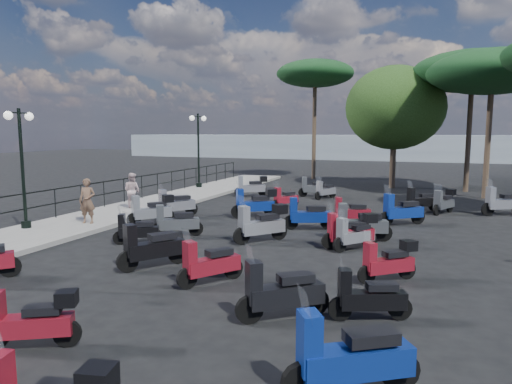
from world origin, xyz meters
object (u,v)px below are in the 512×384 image
(lamp_post_2, at_px, (198,145))
(scooter_9, at_px, (261,224))
(scooter_3, at_px, (175,204))
(scooter_7, at_px, (152,248))
(woman, at_px, (87,201))
(pine_0, at_px, (473,72))
(broadleaf_tree, at_px, (395,108))
(scooter_13, at_px, (209,264))
(scooter_19, at_px, (281,293))
(scooter_8, at_px, (176,223))
(scooter_10, at_px, (285,199))
(scooter_11, at_px, (313,188))
(scooter_18, at_px, (368,298))
(scooter_22, at_px, (401,211))
(scooter_21, at_px, (350,231))
(scooter_15, at_px, (308,215))
(pine_2, at_px, (315,74))
(scooter_2, at_px, (152,210))
(scooter_25, at_px, (388,262))
(scooter_16, at_px, (351,212))
(scooter_24, at_px, (349,359))
(scooter_1, at_px, (137,231))
(scooter_28, at_px, (444,202))
(scooter_27, at_px, (502,203))
(pine_1, at_px, (492,72))
(scooter_17, at_px, (325,191))
(scooter_4, at_px, (255,204))
(scooter_20, at_px, (354,235))
(pedestrian_far, at_px, (132,190))
(scooter_5, at_px, (252,187))
(lamp_post_1, at_px, (22,161))
(scooter_6, at_px, (31,321))

(lamp_post_2, relative_size, scooter_9, 2.75)
(scooter_3, relative_size, scooter_7, 0.94)
(woman, relative_size, pine_0, 0.20)
(broadleaf_tree, distance_m, pine_0, 4.46)
(scooter_13, height_order, scooter_19, scooter_19)
(scooter_8, relative_size, scooter_10, 1.05)
(woman, xyz_separation_m, scooter_11, (5.54, 10.43, -0.49))
(scooter_18, relative_size, scooter_22, 0.93)
(scooter_21, bearing_deg, broadleaf_tree, -30.89)
(scooter_15, distance_m, pine_2, 18.84)
(scooter_2, height_order, scooter_8, scooter_2)
(scooter_7, bearing_deg, scooter_25, -134.90)
(scooter_13, relative_size, pine_0, 0.18)
(scooter_16, height_order, pine_2, pine_2)
(scooter_8, distance_m, scooter_24, 9.71)
(scooter_1, relative_size, scooter_28, 0.89)
(scooter_8, bearing_deg, scooter_16, -86.17)
(scooter_16, xyz_separation_m, pine_0, (4.51, 11.69, 6.19))
(scooter_27, xyz_separation_m, scooter_28, (-2.19, -0.44, -0.03))
(broadleaf_tree, bearing_deg, pine_0, -4.12)
(scooter_18, height_order, scooter_28, scooter_28)
(scooter_21, xyz_separation_m, pine_1, (4.67, 12.70, 5.77))
(scooter_17, bearing_deg, scooter_9, 120.13)
(lamp_post_2, relative_size, scooter_16, 2.79)
(scooter_18, bearing_deg, scooter_16, -10.76)
(scooter_4, bearing_deg, pine_1, -79.38)
(scooter_13, relative_size, scooter_18, 1.00)
(scooter_15, xyz_separation_m, scooter_25, (3.10, -4.75, -0.04))
(scooter_17, height_order, pine_1, pine_1)
(scooter_7, bearing_deg, scooter_20, -106.42)
(pedestrian_far, distance_m, pine_2, 17.88)
(scooter_16, bearing_deg, scooter_8, 109.17)
(scooter_21, relative_size, scooter_25, 1.22)
(scooter_20, height_order, pine_2, pine_2)
(scooter_20, height_order, scooter_27, scooter_27)
(scooter_28, bearing_deg, scooter_5, 15.93)
(scooter_15, height_order, scooter_27, scooter_27)
(scooter_10, xyz_separation_m, scooter_13, (1.53, -10.35, 0.03))
(scooter_7, relative_size, scooter_9, 1.03)
(lamp_post_1, height_order, broadleaf_tree, broadleaf_tree)
(scooter_6, xyz_separation_m, scooter_20, (3.66, 7.85, -0.03))
(scooter_3, relative_size, scooter_16, 0.98)
(lamp_post_2, xyz_separation_m, scooter_5, (4.00, -1.70, -2.05))
(scooter_18, bearing_deg, scooter_22, -22.21)
(scooter_1, height_order, scooter_10, scooter_10)
(lamp_post_1, relative_size, scooter_6, 2.90)
(pedestrian_far, distance_m, pine_1, 18.17)
(scooter_2, height_order, scooter_3, scooter_3)
(pine_0, bearing_deg, lamp_post_1, -130.47)
(scooter_2, xyz_separation_m, scooter_21, (7.29, -0.81, -0.03))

